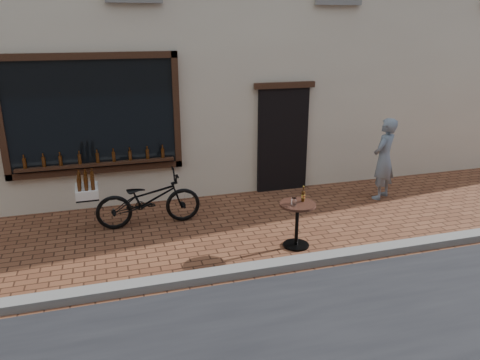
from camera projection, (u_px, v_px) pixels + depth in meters
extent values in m
plane|color=brown|center=(245.00, 281.00, 6.61)|extent=(90.00, 90.00, 0.00)
cube|color=slate|center=(241.00, 271.00, 6.77)|extent=(90.00, 0.25, 0.12)
cube|color=black|center=(92.00, 115.00, 8.63)|extent=(3.00, 0.06, 2.00)
cube|color=black|center=(86.00, 56.00, 8.28)|extent=(3.24, 0.10, 0.12)
cube|color=black|center=(98.00, 170.00, 8.96)|extent=(3.24, 0.10, 0.12)
cube|color=black|center=(176.00, 111.00, 9.04)|extent=(0.12, 0.10, 2.24)
cube|color=black|center=(97.00, 164.00, 8.87)|extent=(2.90, 0.16, 0.05)
cube|color=black|center=(283.00, 140.00, 9.91)|extent=(1.10, 0.10, 2.20)
cube|color=black|center=(285.00, 85.00, 9.51)|extent=(1.30, 0.10, 0.12)
cylinder|color=#3D1C07|center=(25.00, 164.00, 8.49)|extent=(0.06, 0.06, 0.19)
cylinder|color=#3D1C07|center=(43.00, 162.00, 8.58)|extent=(0.06, 0.06, 0.19)
cylinder|color=#3D1C07|center=(61.00, 161.00, 8.66)|extent=(0.06, 0.06, 0.19)
cylinder|color=#3D1C07|center=(79.00, 159.00, 8.75)|extent=(0.06, 0.06, 0.19)
cylinder|color=#3D1C07|center=(97.00, 158.00, 8.83)|extent=(0.06, 0.06, 0.19)
cylinder|color=#3D1C07|center=(114.00, 157.00, 8.92)|extent=(0.06, 0.06, 0.19)
cylinder|color=#3D1C07|center=(130.00, 156.00, 9.00)|extent=(0.06, 0.06, 0.19)
cylinder|color=#3D1C07|center=(147.00, 154.00, 9.08)|extent=(0.06, 0.06, 0.19)
cylinder|color=#3D1C07|center=(163.00, 153.00, 9.17)|extent=(0.06, 0.06, 0.19)
imported|color=black|center=(149.00, 199.00, 8.32)|extent=(1.86, 0.68, 0.97)
cube|color=black|center=(88.00, 196.00, 7.97)|extent=(0.38, 0.52, 0.03)
cube|color=silver|center=(87.00, 191.00, 7.94)|extent=(0.38, 0.54, 0.15)
cylinder|color=#3D1C07|center=(93.00, 184.00, 7.74)|extent=(0.06, 0.06, 0.20)
cylinder|color=#3D1C07|center=(86.00, 185.00, 7.71)|extent=(0.06, 0.06, 0.20)
cylinder|color=#3D1C07|center=(79.00, 185.00, 7.68)|extent=(0.06, 0.06, 0.20)
cylinder|color=#3D1C07|center=(93.00, 182.00, 7.85)|extent=(0.06, 0.06, 0.20)
cylinder|color=#3D1C07|center=(86.00, 182.00, 7.82)|extent=(0.06, 0.06, 0.20)
cylinder|color=#3D1C07|center=(79.00, 183.00, 7.79)|extent=(0.06, 0.06, 0.20)
cylinder|color=#3D1C07|center=(92.00, 179.00, 7.97)|extent=(0.06, 0.06, 0.20)
cylinder|color=#3D1C07|center=(86.00, 180.00, 7.94)|extent=(0.06, 0.06, 0.20)
cylinder|color=#3D1C07|center=(79.00, 180.00, 7.91)|extent=(0.06, 0.06, 0.20)
cylinder|color=#3D1C07|center=(92.00, 177.00, 8.09)|extent=(0.06, 0.06, 0.20)
cylinder|color=#3D1C07|center=(86.00, 178.00, 8.06)|extent=(0.06, 0.06, 0.20)
cylinder|color=#3D1C07|center=(79.00, 178.00, 8.03)|extent=(0.06, 0.06, 0.20)
cylinder|color=black|center=(296.00, 245.00, 7.66)|extent=(0.43, 0.43, 0.03)
cylinder|color=black|center=(297.00, 225.00, 7.55)|extent=(0.06, 0.06, 0.68)
cylinder|color=black|center=(298.00, 204.00, 7.43)|extent=(0.58, 0.58, 0.04)
cylinder|color=gold|center=(303.00, 196.00, 7.48)|extent=(0.06, 0.06, 0.06)
cylinder|color=white|center=(294.00, 202.00, 7.32)|extent=(0.08, 0.08, 0.13)
imported|color=slate|center=(384.00, 159.00, 9.50)|extent=(0.73, 0.67, 1.68)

